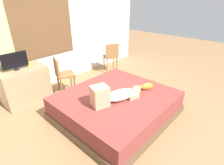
# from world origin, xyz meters

# --- Properties ---
(ground_plane) EXTENTS (16.00, 16.00, 0.00)m
(ground_plane) POSITION_xyz_m (0.00, 0.00, 0.00)
(ground_plane) COLOR olive
(back_wall_with_window) EXTENTS (6.40, 0.14, 2.90)m
(back_wall_with_window) POSITION_xyz_m (0.00, 2.30, 1.45)
(back_wall_with_window) COLOR silver
(back_wall_with_window) RESTS_ON ground
(bed) EXTENTS (1.98, 1.80, 0.44)m
(bed) POSITION_xyz_m (0.12, 0.13, 0.22)
(bed) COLOR brown
(bed) RESTS_ON ground
(person_lying) EXTENTS (0.93, 0.51, 0.34)m
(person_lying) POSITION_xyz_m (-0.04, 0.03, 0.55)
(person_lying) COLOR silver
(person_lying) RESTS_ON bed
(cat) EXTENTS (0.33, 0.23, 0.21)m
(cat) POSITION_xyz_m (0.66, -0.14, 0.51)
(cat) COLOR #C67A2D
(cat) RESTS_ON bed
(desk) EXTENTS (0.90, 0.56, 0.74)m
(desk) POSITION_xyz_m (-0.78, 1.90, 0.37)
(desk) COLOR #997A56
(desk) RESTS_ON ground
(tv_monitor) EXTENTS (0.48, 0.10, 0.35)m
(tv_monitor) POSITION_xyz_m (-0.85, 1.90, 0.92)
(tv_monitor) COLOR black
(tv_monitor) RESTS_ON desk
(cup) EXTENTS (0.07, 0.07, 0.09)m
(cup) POSITION_xyz_m (-0.59, 1.93, 0.78)
(cup) COLOR gold
(cup) RESTS_ON desk
(chair_by_desk) EXTENTS (0.49, 0.49, 0.86)m
(chair_by_desk) POSITION_xyz_m (-0.06, 1.59, 0.51)
(chair_by_desk) COLOR brown
(chair_by_desk) RESTS_ON ground
(chair_spare) EXTENTS (0.52, 0.52, 0.86)m
(chair_spare) POSITION_xyz_m (1.64, 1.66, 0.51)
(chair_spare) COLOR brown
(chair_spare) RESTS_ON ground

